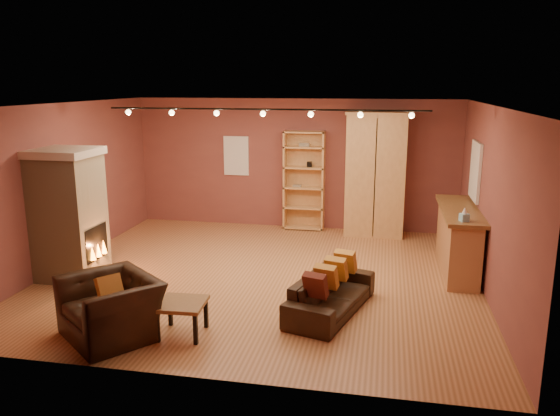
% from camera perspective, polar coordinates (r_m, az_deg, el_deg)
% --- Properties ---
extents(floor, '(7.00, 7.00, 0.00)m').
position_cam_1_polar(floor, '(9.13, -1.96, -7.10)').
color(floor, '#995D36').
rests_on(floor, ground).
extents(ceiling, '(7.00, 7.00, 0.00)m').
position_cam_1_polar(ceiling, '(8.58, -2.11, 10.74)').
color(ceiling, '#57351B').
rests_on(ceiling, back_wall).
extents(back_wall, '(7.00, 0.02, 2.80)m').
position_cam_1_polar(back_wall, '(11.89, 1.51, 4.61)').
color(back_wall, brown).
rests_on(back_wall, floor).
extents(left_wall, '(0.02, 6.50, 2.80)m').
position_cam_1_polar(left_wall, '(10.12, -21.74, 2.19)').
color(left_wall, brown).
rests_on(left_wall, floor).
extents(right_wall, '(0.02, 6.50, 2.80)m').
position_cam_1_polar(right_wall, '(8.67, 21.14, 0.55)').
color(right_wall, brown).
rests_on(right_wall, floor).
extents(fireplace, '(1.01, 0.98, 2.12)m').
position_cam_1_polar(fireplace, '(9.45, -21.16, -0.59)').
color(fireplace, tan).
rests_on(fireplace, floor).
extents(back_window, '(0.56, 0.04, 0.86)m').
position_cam_1_polar(back_window, '(12.13, -4.59, 5.46)').
color(back_window, white).
rests_on(back_window, back_wall).
extents(bookcase, '(0.87, 0.34, 2.13)m').
position_cam_1_polar(bookcase, '(11.79, 2.56, 2.98)').
color(bookcase, tan).
rests_on(bookcase, floor).
extents(armoire, '(1.26, 0.71, 2.56)m').
position_cam_1_polar(armoire, '(11.42, 9.94, 3.49)').
color(armoire, tan).
rests_on(armoire, floor).
extents(bar_counter, '(0.61, 2.27, 1.08)m').
position_cam_1_polar(bar_counter, '(9.71, 18.08, -3.10)').
color(bar_counter, tan).
rests_on(bar_counter, floor).
extents(tissue_box, '(0.17, 0.17, 0.23)m').
position_cam_1_polar(tissue_box, '(8.69, 18.71, -0.75)').
color(tissue_box, '#83BCD2').
rests_on(tissue_box, bar_counter).
extents(right_window, '(0.05, 0.90, 1.00)m').
position_cam_1_polar(right_window, '(9.98, 19.75, 3.67)').
color(right_window, white).
rests_on(right_window, right_wall).
extents(loveseat, '(1.01, 1.87, 0.76)m').
position_cam_1_polar(loveseat, '(7.69, 5.37, -8.19)').
color(loveseat, black).
rests_on(loveseat, floor).
extents(armchair, '(1.39, 1.33, 1.02)m').
position_cam_1_polar(armchair, '(7.22, -17.30, -8.95)').
color(armchair, black).
rests_on(armchair, floor).
extents(coffee_table, '(0.61, 0.61, 0.44)m').
position_cam_1_polar(coffee_table, '(7.10, -10.22, -10.12)').
color(coffee_table, brown).
rests_on(coffee_table, floor).
extents(track_rail, '(5.20, 0.09, 0.13)m').
position_cam_1_polar(track_rail, '(8.78, -1.80, 10.03)').
color(track_rail, black).
rests_on(track_rail, ceiling).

